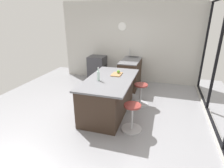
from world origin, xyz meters
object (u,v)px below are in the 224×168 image
stool_middle (132,118)px  water_bottle (98,75)px  oven_range (97,68)px  stool_by_window (140,95)px  kitchen_island (108,95)px  cutting_board (117,74)px  apple_green (118,72)px

stool_middle → water_bottle: water_bottle is taller
oven_range → stool_by_window: 2.51m
kitchen_island → stool_by_window: 0.97m
kitchen_island → cutting_board: cutting_board is taller
oven_range → cutting_board: (1.93, 1.28, 0.46)m
kitchen_island → apple_green: size_ratio=22.65×
stool_middle → oven_range: bearing=-146.9°
stool_middle → apple_green: 1.36m
oven_range → stool_by_window: oven_range is taller
stool_middle → water_bottle: bearing=-114.6°
apple_green → water_bottle: bearing=-27.0°
stool_middle → cutting_board: size_ratio=1.67×
water_bottle → apple_green: bearing=153.0°
stool_by_window → stool_middle: same height
oven_range → stool_by_window: size_ratio=1.49×
apple_green → water_bottle: size_ratio=0.28×
oven_range → cutting_board: 2.36m
oven_range → stool_by_window: bearing=48.7°
oven_range → stool_by_window: (1.66, 1.88, -0.17)m
stool_middle → kitchen_island: bearing=-130.4°
cutting_board → stool_middle: bearing=32.1°
apple_green → kitchen_island: bearing=-19.7°
apple_green → water_bottle: (0.62, -0.32, 0.06)m
kitchen_island → apple_green: 0.67m
stool_middle → apple_green: apple_green is taller
water_bottle → stool_middle: bearing=65.4°
oven_range → water_bottle: (2.48, 0.99, 0.57)m
water_bottle → stool_by_window: bearing=132.7°
stool_by_window → apple_green: bearing=-70.6°
stool_by_window → cutting_board: 0.91m
oven_range → kitchen_island: (2.27, 1.16, 0.01)m
stool_middle → apple_green: size_ratio=6.98×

